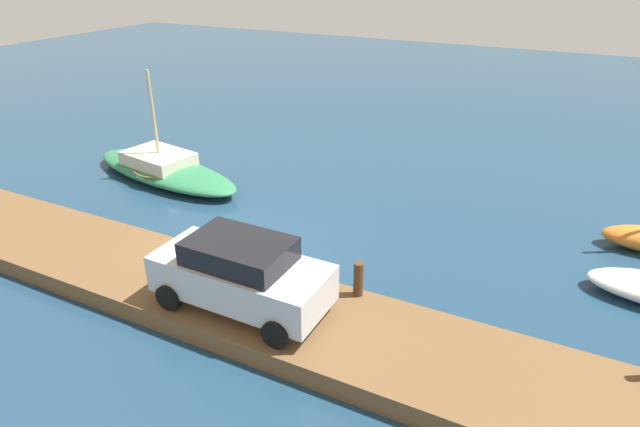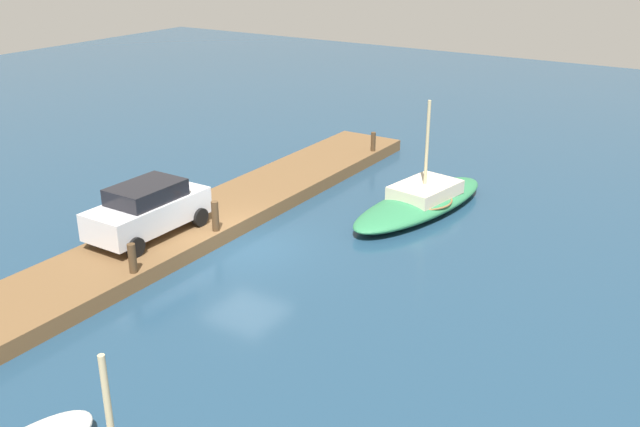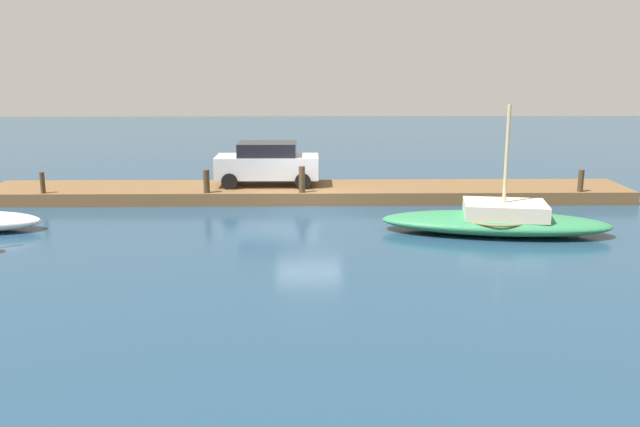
# 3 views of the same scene
# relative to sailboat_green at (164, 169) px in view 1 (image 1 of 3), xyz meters

# --- Properties ---
(ground_plane) EXTENTS (84.00, 84.00, 0.00)m
(ground_plane) POSITION_rel_sailboat_green_xyz_m (6.21, -3.55, -0.43)
(ground_plane) COLOR navy
(dock_platform) EXTENTS (26.02, 3.13, 0.51)m
(dock_platform) POSITION_rel_sailboat_green_xyz_m (6.21, -5.85, -0.18)
(dock_platform) COLOR brown
(dock_platform) RESTS_ON ground_plane
(sailboat_green) EXTENTS (7.73, 3.51, 4.24)m
(sailboat_green) POSITION_rel_sailboat_green_xyz_m (0.00, 0.00, 0.00)
(sailboat_green) COLOR #2D7A4C
(sailboat_green) RESTS_ON ground_plane
(mooring_post_mid_west) EXTENTS (0.24, 0.24, 1.04)m
(mooring_post_mid_west) POSITION_rel_sailboat_green_xyz_m (6.48, -4.53, 0.60)
(mooring_post_mid_west) COLOR #47331E
(mooring_post_mid_west) RESTS_ON dock_platform
(mooring_post_mid_east) EXTENTS (0.24, 0.24, 0.91)m
(mooring_post_mid_east) POSITION_rel_sailboat_green_xyz_m (10.20, -4.53, 0.53)
(mooring_post_mid_east) COLOR #47331E
(mooring_post_mid_east) RESTS_ON dock_platform
(parked_car) EXTENTS (4.22, 2.05, 1.77)m
(parked_car) POSITION_rel_sailboat_green_xyz_m (7.91, -6.16, 0.99)
(parked_car) COLOR silver
(parked_car) RESTS_ON dock_platform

